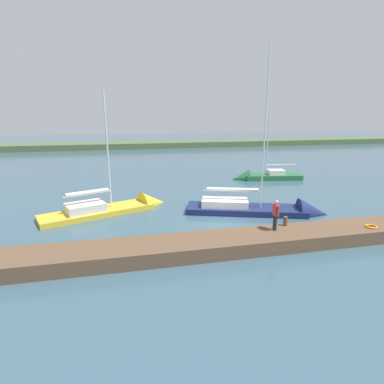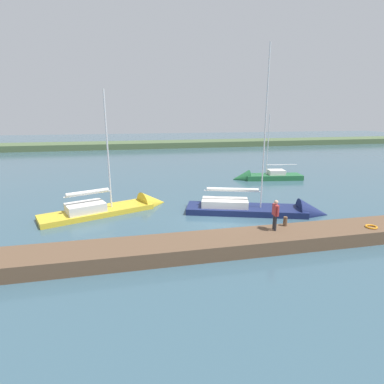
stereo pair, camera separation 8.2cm
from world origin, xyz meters
The scene contains 9 objects.
ground_plane centered at (0.00, 0.00, 0.00)m, with size 200.00×200.00×0.00m, color #385666.
far_shoreline centered at (0.00, -49.44, 0.00)m, with size 180.00×8.00×2.40m, color #4C603D.
dock_pier centered at (0.00, 4.52, 0.39)m, with size 27.94×2.43×0.78m, color brown.
mooring_post_near centered at (-2.79, 3.67, 1.06)m, with size 0.23×0.23×0.55m, color brown.
life_ring_buoy centered at (-7.54, 5.01, 0.83)m, with size 0.66×0.66×0.10m, color orange.
sailboat_inner_slip centered at (-3.86, -0.84, 0.12)m, with size 10.51×5.41×12.85m.
sailboat_near_dock centered at (6.87, -3.85, 0.14)m, with size 9.70×5.58×9.93m.
sailboat_outer_mooring centered at (-8.73, -12.08, 0.12)m, with size 7.98×3.19×8.15m.
person_on_dock centered at (-1.86, 4.15, 1.81)m, with size 0.26×0.66×1.76m.
Camera 1 is at (6.16, 18.68, 7.13)m, focal length 28.04 mm.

